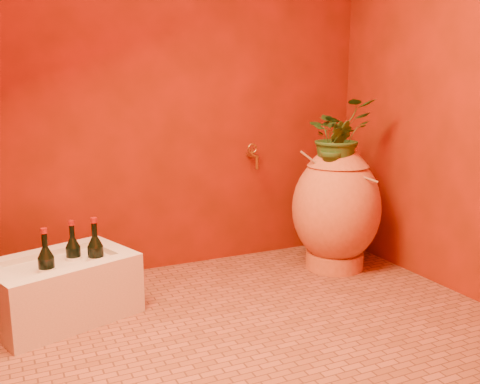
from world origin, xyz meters
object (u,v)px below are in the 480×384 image
amphora (336,207)px  wine_bottle_a (47,271)px  stone_basin (62,289)px  wine_bottle_c (74,259)px  wall_tap (253,155)px  wine_bottle_b (96,259)px

amphora → wine_bottle_a: 1.78m
wine_bottle_a → stone_basin: bearing=54.6°
wine_bottle_a → wine_bottle_c: bearing=42.9°
amphora → wine_bottle_a: size_ratio=2.44×
amphora → wine_bottle_c: bearing=-179.8°
wall_tap → amphora: bearing=-45.1°
wine_bottle_a → wine_bottle_b: 0.25m
wine_bottle_a → wall_tap: bearing=21.4°
wine_bottle_a → wall_tap: size_ratio=2.03×
stone_basin → wine_bottle_c: 0.16m
stone_basin → wine_bottle_b: (0.17, -0.04, 0.15)m
wine_bottle_a → wine_bottle_b: size_ratio=0.97×
amphora → wine_bottle_c: (-1.63, -0.01, -0.11)m
wall_tap → wine_bottle_a: bearing=-158.6°
wine_bottle_a → wine_bottle_b: wine_bottle_b is taller
wine_bottle_c → wine_bottle_b: bearing=-37.6°
amphora → wine_bottle_a: bearing=-175.5°
wine_bottle_a → wall_tap: wall_tap is taller
wine_bottle_a → wall_tap: (1.37, 0.54, 0.42)m
wine_bottle_c → amphora: bearing=0.2°
wine_bottle_b → wine_bottle_c: 0.13m
stone_basin → wine_bottle_c: (0.07, 0.04, 0.14)m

